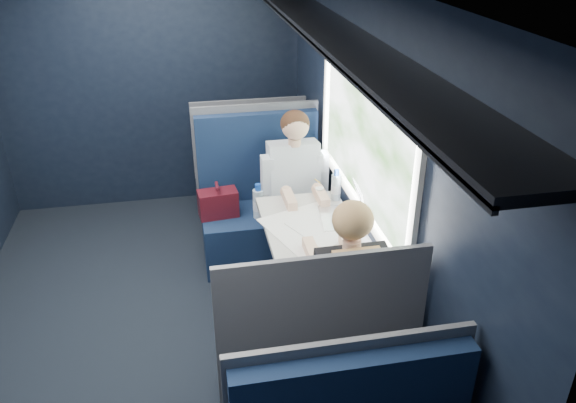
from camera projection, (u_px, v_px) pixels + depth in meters
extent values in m
cube|color=black|center=(163.00, 332.00, 3.97)|extent=(2.80, 4.20, 0.01)
cube|color=black|center=(370.00, 167.00, 3.68)|extent=(0.10, 4.20, 2.30)
cube|color=black|center=(151.00, 88.00, 5.30)|extent=(2.80, 0.10, 2.30)
cube|color=silver|center=(366.00, 78.00, 3.39)|extent=(0.03, 1.84, 0.07)
cube|color=silver|center=(357.00, 202.00, 3.78)|extent=(0.03, 1.84, 0.07)
cube|color=silver|center=(415.00, 208.00, 2.82)|extent=(0.03, 0.07, 0.78)
cube|color=silver|center=(327.00, 102.00, 4.36)|extent=(0.03, 0.07, 0.78)
cube|color=black|center=(342.00, 40.00, 3.25)|extent=(0.36, 4.10, 0.04)
cube|color=black|center=(313.00, 44.00, 3.23)|extent=(0.02, 4.10, 0.03)
cube|color=red|center=(368.00, 54.00, 3.32)|extent=(0.01, 0.10, 0.12)
cylinder|color=#54565E|center=(285.00, 277.00, 3.95)|extent=(0.08, 0.08, 0.70)
cube|color=silver|center=(311.00, 229.00, 3.81)|extent=(0.62, 1.00, 0.04)
cube|color=#0B1833|center=(264.00, 236.00, 4.68)|extent=(1.00, 0.50, 0.45)
cube|color=#0B1833|center=(257.00, 156.00, 4.67)|extent=(1.00, 0.10, 0.75)
cube|color=#54565E|center=(256.00, 151.00, 4.70)|extent=(1.04, 0.03, 0.82)
cube|color=#54565E|center=(265.00, 205.00, 4.49)|extent=(0.06, 0.40, 0.20)
cube|color=#4B101A|center=(218.00, 203.00, 4.49)|extent=(0.33, 0.20, 0.22)
cylinder|color=#4B101A|center=(217.00, 186.00, 4.42)|extent=(0.04, 0.13, 0.03)
cylinder|color=silver|center=(258.00, 204.00, 4.46)|extent=(0.09, 0.09, 0.24)
cylinder|color=#1745AD|center=(258.00, 187.00, 4.39)|extent=(0.05, 0.05, 0.05)
cube|color=#0B1833|center=(305.00, 370.00, 3.33)|extent=(1.00, 0.50, 0.45)
cube|color=#0B1833|center=(320.00, 323.00, 2.79)|extent=(1.00, 0.10, 0.75)
cube|color=#54565E|center=(322.00, 327.00, 2.73)|extent=(1.04, 0.03, 0.82)
cube|color=#54565E|center=(304.00, 322.00, 3.22)|extent=(0.06, 0.40, 0.20)
cube|color=#0B1833|center=(248.00, 181.00, 5.64)|extent=(1.00, 0.40, 0.45)
cube|color=#0B1833|center=(249.00, 137.00, 5.17)|extent=(1.00, 0.10, 0.66)
cube|color=#54565E|center=(250.00, 138.00, 5.12)|extent=(1.04, 0.03, 0.72)
cube|color=black|center=(297.00, 209.00, 4.46)|extent=(0.36, 0.44, 0.16)
cube|color=black|center=(302.00, 255.00, 4.43)|extent=(0.32, 0.12, 0.45)
cube|color=silver|center=(293.00, 173.00, 4.49)|extent=(0.40, 0.29, 0.53)
cylinder|color=#D8A88C|center=(295.00, 142.00, 4.32)|extent=(0.10, 0.10, 0.06)
sphere|color=#D8A88C|center=(295.00, 126.00, 4.24)|extent=(0.21, 0.21, 0.21)
sphere|color=#382114|center=(295.00, 123.00, 4.25)|extent=(0.22, 0.22, 0.22)
cube|color=silver|center=(267.00, 177.00, 4.41)|extent=(0.09, 0.12, 0.34)
cube|color=silver|center=(321.00, 172.00, 4.49)|extent=(0.09, 0.12, 0.34)
cube|color=black|center=(341.00, 309.00, 3.35)|extent=(0.36, 0.44, 0.16)
cube|color=black|center=(331.00, 328.00, 3.66)|extent=(0.32, 0.12, 0.45)
cube|color=black|center=(351.00, 291.00, 3.09)|extent=(0.40, 0.29, 0.53)
cylinder|color=#D8A88C|center=(352.00, 245.00, 3.00)|extent=(0.10, 0.10, 0.06)
sphere|color=#D8A88C|center=(352.00, 221.00, 2.95)|extent=(0.21, 0.21, 0.21)
sphere|color=#AF8451|center=(353.00, 220.00, 2.93)|extent=(0.22, 0.22, 0.22)
cube|color=black|center=(311.00, 292.00, 3.09)|extent=(0.09, 0.12, 0.34)
cube|color=black|center=(387.00, 283.00, 3.17)|extent=(0.09, 0.12, 0.34)
cube|color=#AF8451|center=(356.00, 280.00, 2.99)|extent=(0.26, 0.07, 0.36)
cube|color=white|center=(319.00, 234.00, 3.71)|extent=(0.77, 0.91, 0.01)
cube|color=silver|center=(340.00, 218.00, 3.89)|extent=(0.30, 0.38, 0.02)
cube|color=silver|center=(359.00, 199.00, 3.85)|extent=(0.05, 0.36, 0.25)
cube|color=black|center=(358.00, 199.00, 3.85)|extent=(0.04, 0.31, 0.20)
cylinder|color=silver|center=(336.00, 187.00, 4.12)|extent=(0.07, 0.07, 0.20)
cylinder|color=#1745AD|center=(337.00, 173.00, 4.06)|extent=(0.04, 0.04, 0.04)
cylinder|color=white|center=(319.00, 193.00, 4.17)|extent=(0.06, 0.06, 0.08)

